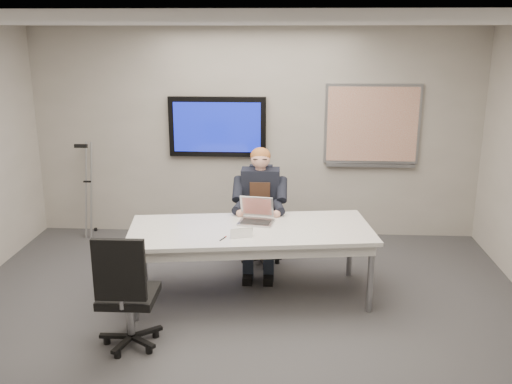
# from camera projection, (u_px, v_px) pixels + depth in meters

# --- Properties ---
(floor) EXTENTS (6.00, 6.00, 0.02)m
(floor) POSITION_uv_depth(u_px,v_px,m) (235.00, 345.00, 5.15)
(floor) COLOR #333335
(floor) RESTS_ON ground
(ceiling) EXTENTS (6.00, 6.00, 0.02)m
(ceiling) POSITION_uv_depth(u_px,v_px,m) (232.00, 22.00, 4.39)
(ceiling) COLOR silver
(ceiling) RESTS_ON wall_back
(wall_back) EXTENTS (6.00, 0.02, 2.80)m
(wall_back) POSITION_uv_depth(u_px,v_px,m) (255.00, 134.00, 7.65)
(wall_back) COLOR #9F998F
(wall_back) RESTS_ON ground
(conference_table) EXTENTS (2.62, 1.37, 0.77)m
(conference_table) POSITION_uv_depth(u_px,v_px,m) (251.00, 236.00, 5.92)
(conference_table) COLOR white
(conference_table) RESTS_ON ground
(tv_display) EXTENTS (1.30, 0.09, 0.80)m
(tv_display) POSITION_uv_depth(u_px,v_px,m) (217.00, 127.00, 7.60)
(tv_display) COLOR black
(tv_display) RESTS_ON wall_back
(whiteboard) EXTENTS (1.25, 0.08, 1.10)m
(whiteboard) POSITION_uv_depth(u_px,v_px,m) (372.00, 126.00, 7.50)
(whiteboard) COLOR gray
(whiteboard) RESTS_ON wall_back
(office_chair_far) EXTENTS (0.47, 0.47, 0.97)m
(office_chair_far) POSITION_uv_depth(u_px,v_px,m) (261.00, 238.00, 6.92)
(office_chair_far) COLOR black
(office_chair_far) RESTS_ON ground
(office_chair_near) EXTENTS (0.53, 0.53, 1.10)m
(office_chair_near) POSITION_uv_depth(u_px,v_px,m) (129.00, 312.00, 5.03)
(office_chair_near) COLOR black
(office_chair_near) RESTS_ON ground
(seated_person) EXTENTS (0.45, 0.77, 1.45)m
(seated_person) POSITION_uv_depth(u_px,v_px,m) (260.00, 224.00, 6.60)
(seated_person) COLOR #1D2430
(seated_person) RESTS_ON office_chair_far
(crutch) EXTENTS (0.20, 0.68, 1.39)m
(crutch) POSITION_uv_depth(u_px,v_px,m) (88.00, 188.00, 7.76)
(crutch) COLOR #96989C
(crutch) RESTS_ON ground
(laptop) EXTENTS (0.40, 0.39, 0.26)m
(laptop) POSITION_uv_depth(u_px,v_px,m) (256.00, 216.00, 6.09)
(laptop) COLOR #A9A9AB
(laptop) RESTS_ON conference_table
(name_tent) EXTENTS (0.23, 0.13, 0.09)m
(name_tent) POSITION_uv_depth(u_px,v_px,m) (242.00, 233.00, 5.63)
(name_tent) COLOR white
(name_tent) RESTS_ON conference_table
(pen) EXTENTS (0.06, 0.13, 0.01)m
(pen) POSITION_uv_depth(u_px,v_px,m) (223.00, 238.00, 5.59)
(pen) COLOR black
(pen) RESTS_ON conference_table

